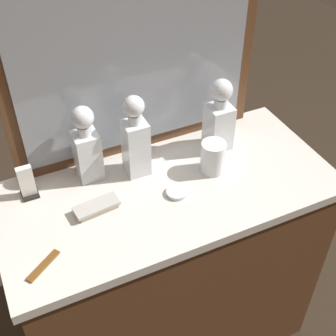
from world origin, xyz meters
TOP-DOWN VIEW (x-y plane):
  - ground_plane at (0.00, 0.00)m, footprint 6.00×6.00m
  - dresser at (0.00, 0.00)m, footprint 1.06×0.50m
  - dresser_mirror at (0.00, 0.23)m, footprint 0.82×0.03m
  - crystal_decanter_left at (-0.06, 0.11)m, footprint 0.07×0.07m
  - crystal_decanter_right at (0.24, 0.12)m, footprint 0.08×0.08m
  - crystal_decanter_far_left at (-0.20, 0.16)m, footprint 0.08×0.08m
  - crystal_tumbler_front at (0.16, 0.01)m, footprint 0.08×0.08m
  - silver_brush_rear at (-0.23, -0.00)m, footprint 0.14×0.07m
  - porcelain_dish at (0.01, -0.04)m, footprint 0.07×0.07m
  - tortoiseshell_comb at (-0.42, -0.13)m, footprint 0.10×0.08m
  - napkin_holder at (-0.39, 0.15)m, footprint 0.05×0.05m

SIDE VIEW (x-z plane):
  - ground_plane at x=0.00m, z-range 0.00..0.00m
  - dresser at x=0.00m, z-range 0.00..0.85m
  - tortoiseshell_comb at x=-0.42m, z-range 0.85..0.85m
  - porcelain_dish at x=0.01m, z-range 0.85..0.86m
  - silver_brush_rear at x=-0.23m, z-range 0.85..0.87m
  - napkin_holder at x=-0.39m, z-range 0.84..0.95m
  - crystal_tumbler_front at x=0.16m, z-range 0.84..0.95m
  - crystal_decanter_far_left at x=-0.20m, z-range 0.82..1.08m
  - crystal_decanter_right at x=0.24m, z-range 0.82..1.08m
  - crystal_decanter_left at x=-0.06m, z-range 0.82..1.10m
  - dresser_mirror at x=0.00m, z-range 0.85..1.58m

